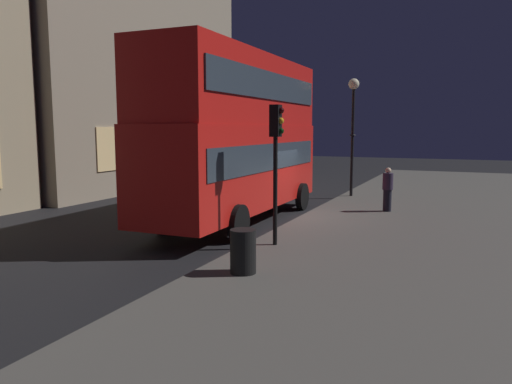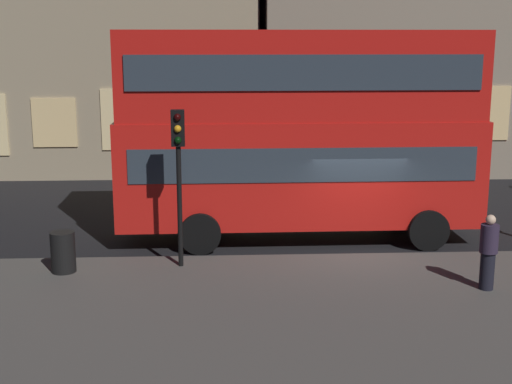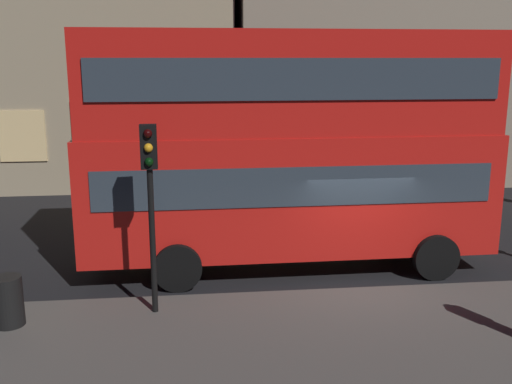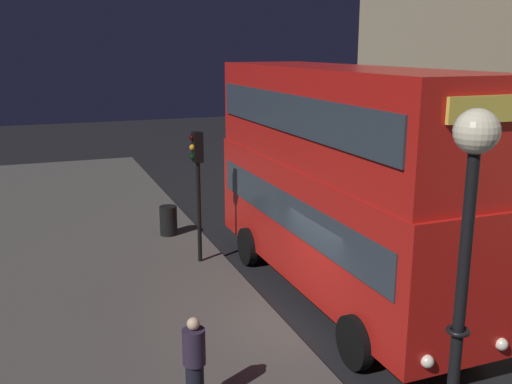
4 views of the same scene
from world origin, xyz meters
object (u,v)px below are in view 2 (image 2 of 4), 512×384
traffic_light_near_kerb (178,155)px  litter_bin (63,252)px  pedestrian (488,252)px  double_decker_bus (299,126)px

traffic_light_near_kerb → litter_bin: traffic_light_near_kerb is taller
litter_bin → traffic_light_near_kerb: bearing=6.3°
pedestrian → litter_bin: size_ratio=1.73×
double_decker_bus → litter_bin: size_ratio=10.27×
double_decker_bus → litter_bin: bearing=-153.7°
traffic_light_near_kerb → litter_bin: (-2.76, -0.30, -2.26)m
litter_bin → double_decker_bus: bearing=26.7°
double_decker_bus → pedestrian: (3.70, -4.64, -2.23)m
traffic_light_near_kerb → pedestrian: traffic_light_near_kerb is taller
double_decker_bus → traffic_light_near_kerb: 4.15m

